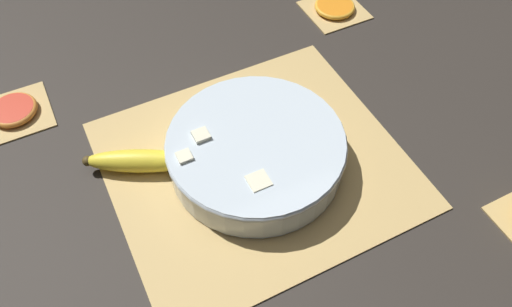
# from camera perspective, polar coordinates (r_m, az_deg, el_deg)

# --- Properties ---
(ground_plane) EXTENTS (6.00, 6.00, 0.00)m
(ground_plane) POSITION_cam_1_polar(r_m,az_deg,el_deg) (0.83, 0.00, -1.27)
(ground_plane) COLOR #2D2823
(bamboo_mat_center) EXTENTS (0.47, 0.43, 0.01)m
(bamboo_mat_center) POSITION_cam_1_polar(r_m,az_deg,el_deg) (0.83, 0.00, -1.14)
(bamboo_mat_center) COLOR tan
(bamboo_mat_center) RESTS_ON ground_plane
(coaster_mat_near_left) EXTENTS (0.12, 0.12, 0.01)m
(coaster_mat_near_left) POSITION_cam_1_polar(r_m,az_deg,el_deg) (1.14, 8.94, 15.94)
(coaster_mat_near_left) COLOR tan
(coaster_mat_near_left) RESTS_ON ground_plane
(coaster_mat_near_right) EXTENTS (0.12, 0.12, 0.01)m
(coaster_mat_near_right) POSITION_cam_1_polar(r_m,az_deg,el_deg) (1.00, -25.80, 4.16)
(coaster_mat_near_right) COLOR tan
(coaster_mat_near_right) RESTS_ON ground_plane
(fruit_salad_bowl) EXTENTS (0.29, 0.29, 0.07)m
(fruit_salad_bowl) POSITION_cam_1_polar(r_m,az_deg,el_deg) (0.80, -0.01, 0.45)
(fruit_salad_bowl) COLOR silver
(fruit_salad_bowl) RESTS_ON bamboo_mat_center
(whole_banana) EXTENTS (0.18, 0.11, 0.04)m
(whole_banana) POSITION_cam_1_polar(r_m,az_deg,el_deg) (0.82, -13.16, -0.83)
(whole_banana) COLOR yellow
(whole_banana) RESTS_ON bamboo_mat_center
(orange_slice_whole) EXTENTS (0.09, 0.09, 0.01)m
(orange_slice_whole) POSITION_cam_1_polar(r_m,az_deg,el_deg) (1.13, 8.99, 16.26)
(orange_slice_whole) COLOR orange
(orange_slice_whole) RESTS_ON coaster_mat_near_left
(grapefruit_slice) EXTENTS (0.08, 0.08, 0.01)m
(grapefruit_slice) POSITION_cam_1_polar(r_m,az_deg,el_deg) (0.99, -25.98, 4.50)
(grapefruit_slice) COLOR red
(grapefruit_slice) RESTS_ON coaster_mat_near_right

